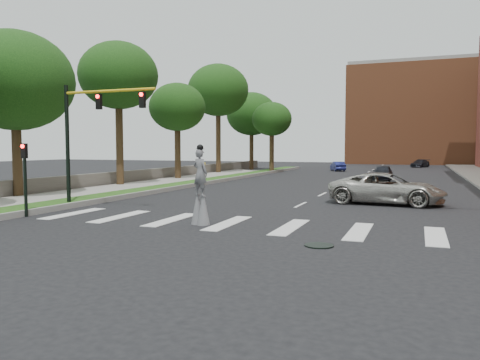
# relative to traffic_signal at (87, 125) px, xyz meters

# --- Properties ---
(ground_plane) EXTENTS (160.00, 160.00, 0.00)m
(ground_plane) POSITION_rel_traffic_signal_xyz_m (9.78, -3.00, -4.15)
(ground_plane) COLOR black
(ground_plane) RESTS_ON ground
(grass_median) EXTENTS (2.00, 60.00, 0.25)m
(grass_median) POSITION_rel_traffic_signal_xyz_m (-1.72, 17.00, -4.03)
(grass_median) COLOR #214B15
(grass_median) RESTS_ON ground
(median_curb) EXTENTS (0.20, 60.00, 0.28)m
(median_curb) POSITION_rel_traffic_signal_xyz_m (-0.67, 17.00, -4.01)
(median_curb) COLOR gray
(median_curb) RESTS_ON ground
(sidewalk_left) EXTENTS (4.00, 60.00, 0.18)m
(sidewalk_left) POSITION_rel_traffic_signal_xyz_m (-4.72, 7.00, -4.06)
(sidewalk_left) COLOR gray
(sidewalk_left) RESTS_ON ground
(stone_wall) EXTENTS (0.50, 56.00, 1.10)m
(stone_wall) POSITION_rel_traffic_signal_xyz_m (-7.22, 19.00, -3.60)
(stone_wall) COLOR #57524A
(stone_wall) RESTS_ON ground
(manhole) EXTENTS (0.90, 0.90, 0.04)m
(manhole) POSITION_rel_traffic_signal_xyz_m (12.78, -5.00, -4.13)
(manhole) COLOR black
(manhole) RESTS_ON ground
(building_backdrop) EXTENTS (26.00, 14.00, 18.00)m
(building_backdrop) POSITION_rel_traffic_signal_xyz_m (15.78, 75.00, 4.85)
(building_backdrop) COLOR #9F5632
(building_backdrop) RESTS_ON ground
(traffic_signal) EXTENTS (5.30, 0.23, 6.20)m
(traffic_signal) POSITION_rel_traffic_signal_xyz_m (0.00, 0.00, 0.00)
(traffic_signal) COLOR black
(traffic_signal) RESTS_ON ground
(secondary_signal) EXTENTS (0.25, 0.21, 3.23)m
(secondary_signal) POSITION_rel_traffic_signal_xyz_m (-0.52, -3.50, -2.20)
(secondary_signal) COLOR black
(secondary_signal) RESTS_ON ground
(stilt_performer) EXTENTS (0.82, 0.65, 3.18)m
(stilt_performer) POSITION_rel_traffic_signal_xyz_m (7.57, -2.64, -2.85)
(stilt_performer) COLOR #352515
(stilt_performer) RESTS_ON ground
(suv_crossing) EXTENTS (6.26, 3.30, 1.68)m
(suv_crossing) POSITION_rel_traffic_signal_xyz_m (14.03, 7.06, -3.31)
(suv_crossing) COLOR #B6B4AC
(suv_crossing) RESTS_ON ground
(car_near) EXTENTS (1.73, 4.18, 1.42)m
(car_near) POSITION_rel_traffic_signal_xyz_m (12.48, 26.05, -3.44)
(car_near) COLOR black
(car_near) RESTS_ON ground
(car_mid) EXTENTS (2.60, 3.90, 1.22)m
(car_mid) POSITION_rel_traffic_signal_xyz_m (5.78, 41.87, -3.54)
(car_mid) COLOR navy
(car_mid) RESTS_ON ground
(car_far) EXTENTS (3.16, 4.50, 1.21)m
(car_far) POSITION_rel_traffic_signal_xyz_m (15.78, 57.67, -3.55)
(car_far) COLOR black
(car_far) RESTS_ON ground
(tree_1) EXTENTS (6.89, 6.89, 9.91)m
(tree_1) POSITION_rel_traffic_signal_xyz_m (-6.78, 2.04, 2.80)
(tree_1) COLOR #352515
(tree_1) RESTS_ON ground
(tree_2) EXTENTS (6.06, 6.06, 11.15)m
(tree_2) POSITION_rel_traffic_signal_xyz_m (-6.14, 11.38, 4.37)
(tree_2) COLOR #352515
(tree_2) RESTS_ON ground
(tree_3) EXTENTS (5.26, 5.26, 9.04)m
(tree_3) POSITION_rel_traffic_signal_xyz_m (-5.55, 19.63, 2.60)
(tree_3) COLOR #352515
(tree_3) RESTS_ON ground
(tree_4) EXTENTS (6.99, 6.99, 12.57)m
(tree_4) POSITION_rel_traffic_signal_xyz_m (-6.09, 30.38, 5.40)
(tree_4) COLOR #352515
(tree_4) RESTS_ON ground
(tree_5) EXTENTS (6.87, 6.87, 10.52)m
(tree_5) POSITION_rel_traffic_signal_xyz_m (-5.82, 41.05, 3.42)
(tree_5) COLOR #352515
(tree_5) RESTS_ON ground
(tree_6) EXTENTS (4.78, 4.78, 8.49)m
(tree_6) POSITION_rel_traffic_signal_xyz_m (-1.02, 34.83, 2.24)
(tree_6) COLOR #352515
(tree_6) RESTS_ON ground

